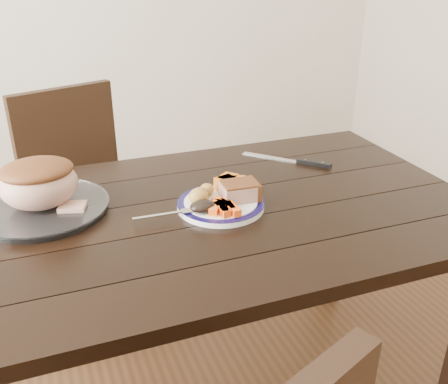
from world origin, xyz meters
name	(u,v)px	position (x,y,z in m)	size (l,w,h in m)	color
dining_table	(196,238)	(0.00, 0.00, 0.66)	(1.62, 0.94, 0.75)	black
chair_far	(85,192)	(-0.23, 0.73, 0.52)	(0.53, 0.54, 0.93)	black
dinner_plate	(221,205)	(0.07, -0.01, 0.76)	(0.25, 0.25, 0.02)	white
plate_rim	(221,202)	(0.07, -0.01, 0.77)	(0.25, 0.25, 0.02)	#100B3A
serving_platter	(43,209)	(-0.39, 0.15, 0.76)	(0.35, 0.35, 0.02)	white
pork_slice	(239,192)	(0.13, -0.02, 0.79)	(0.10, 0.08, 0.04)	tan
roasted_potatoes	(201,194)	(0.02, 0.01, 0.79)	(0.09, 0.09, 0.05)	gold
carrot_batons	(224,207)	(0.06, -0.07, 0.78)	(0.08, 0.11, 0.02)	#FF5B15
pumpkin_wedges	(230,183)	(0.13, 0.05, 0.79)	(0.09, 0.09, 0.04)	orange
dark_mushroom	(203,206)	(0.00, -0.05, 0.79)	(0.07, 0.05, 0.03)	black
fork	(171,214)	(-0.08, -0.03, 0.77)	(0.18, 0.03, 0.00)	silver
roast_joint	(39,184)	(-0.39, 0.15, 0.83)	(0.21, 0.18, 0.13)	tan
cut_slice	(72,207)	(-0.32, 0.09, 0.78)	(0.07, 0.06, 0.02)	tan
carving_knife	(303,162)	(0.46, 0.19, 0.76)	(0.23, 0.25, 0.01)	silver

